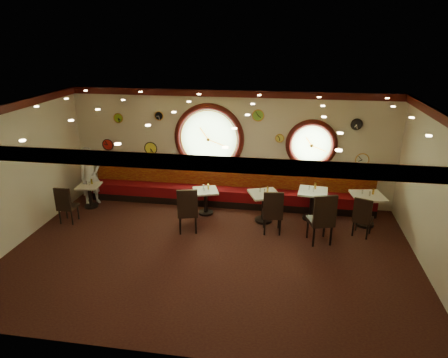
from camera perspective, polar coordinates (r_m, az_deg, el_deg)
floor at (r=9.05m, az=-1.92°, el=-10.65°), size 9.00×6.00×0.00m
ceiling at (r=7.89m, az=-2.20°, el=9.68°), size 9.00×6.00×0.02m
wall_back at (r=11.14m, az=0.91°, el=4.44°), size 9.00×0.02×3.20m
wall_front at (r=5.73m, az=-7.92°, el=-12.16°), size 9.00×0.02×3.20m
wall_left at (r=10.17m, az=-27.80°, el=0.43°), size 0.02×6.00×3.20m
wall_right at (r=8.72m, az=28.41°, el=-2.77°), size 0.02×6.00×3.20m
molding_back at (r=10.77m, az=0.91°, el=12.11°), size 9.00×0.10×0.18m
molding_front at (r=5.13m, az=-8.57°, el=2.51°), size 9.00×0.10×0.18m
molding_left at (r=9.79m, az=-29.02°, el=8.74°), size 0.10×6.00×0.18m
banquette_base at (r=11.39m, az=0.66°, el=-3.22°), size 8.00×0.55×0.20m
banquette_seat at (r=11.29m, az=0.67°, el=-2.06°), size 8.00×0.55×0.30m
banquette_back at (r=11.35m, az=0.84°, el=0.23°), size 8.00×0.10×0.55m
porthole_left_glass at (r=11.17m, az=-2.15°, el=5.80°), size 1.66×0.02×1.66m
porthole_left_frame at (r=11.15m, az=-2.17°, el=5.78°), size 1.98×0.18×1.98m
porthole_left_ring at (r=11.12m, az=-2.20°, el=5.74°), size 1.61×0.03×1.61m
porthole_right_glass at (r=11.00m, az=12.37°, el=4.83°), size 1.10×0.02×1.10m
porthole_right_frame at (r=10.98m, az=12.37°, el=4.81°), size 1.38×0.18×1.38m
porthole_right_ring at (r=10.95m, az=12.38°, el=4.77°), size 1.09×0.03×1.09m
wall_clock_0 at (r=10.95m, az=18.41°, el=7.43°), size 0.28×0.03×0.28m
wall_clock_1 at (r=11.35m, az=-9.27°, el=8.90°), size 0.24×0.03×0.24m
wall_clock_2 at (r=11.22m, az=19.13°, el=2.61°), size 0.34×0.03×0.34m
wall_clock_3 at (r=10.91m, az=7.96°, el=5.80°), size 0.22×0.03×0.22m
wall_clock_4 at (r=10.80m, az=4.90°, el=9.04°), size 0.30×0.03×0.30m
wall_clock_5 at (r=12.14m, az=-16.25°, el=4.73°), size 0.32×0.03×0.32m
wall_clock_6 at (r=11.63m, az=-8.45°, el=2.85°), size 0.20×0.03×0.20m
wall_clock_7 at (r=11.67m, az=-10.41°, el=4.33°), size 0.36×0.03×0.36m
wall_clock_8 at (r=11.80m, az=-14.85°, el=8.42°), size 0.26×0.03×0.26m
wall_clock_9 at (r=11.13m, az=5.20°, el=2.20°), size 0.24×0.03×0.24m
table_a at (r=11.74m, az=-18.62°, el=-1.94°), size 0.67×0.67×0.66m
table_b at (r=10.72m, az=-2.63°, el=-2.85°), size 0.80×0.80×0.69m
table_c at (r=10.32m, az=5.75°, el=-3.51°), size 0.94×0.94×0.79m
table_d at (r=10.65m, az=12.49°, el=-3.11°), size 0.80×0.80×0.80m
table_e at (r=10.69m, az=19.70°, el=-3.67°), size 0.87×0.87×0.83m
chair_a at (r=10.91m, az=-21.72°, el=-3.18°), size 0.42×0.42×0.62m
chair_b at (r=9.68m, az=-5.24°, el=-4.09°), size 0.60×0.60×0.72m
chair_c at (r=9.66m, az=6.99°, el=-4.35°), size 0.52×0.52×0.70m
chair_d at (r=9.37m, az=13.90°, el=-5.12°), size 0.66×0.66×0.78m
chair_e at (r=10.05m, az=19.20°, el=-4.83°), size 0.55×0.55×0.62m
condiment_a_salt at (r=11.70m, az=-19.05°, el=-0.51°), size 0.04×0.04×0.10m
condiment_b_salt at (r=10.68m, az=-2.96°, el=-1.15°), size 0.04×0.04×0.11m
condiment_c_salt at (r=10.25m, az=5.17°, el=-1.59°), size 0.04×0.04×0.10m
condiment_d_salt at (r=10.57m, az=12.08°, el=-1.26°), size 0.03×0.03×0.09m
condiment_a_pepper at (r=11.63m, az=-18.70°, el=-0.60°), size 0.04×0.04×0.10m
condiment_b_pepper at (r=10.58m, az=-2.85°, el=-1.45°), size 0.03×0.03×0.09m
condiment_c_pepper at (r=10.17m, az=5.82°, el=-1.77°), size 0.04×0.04×0.11m
condiment_d_pepper at (r=10.45m, az=12.66°, el=-1.53°), size 0.04×0.04×0.10m
condiment_a_bottle at (r=11.69m, az=-18.38°, el=-0.34°), size 0.05×0.05×0.15m
condiment_b_bottle at (r=10.64m, az=-2.25°, el=-1.12°), size 0.05×0.05×0.14m
condiment_c_bottle at (r=10.20m, az=6.24°, el=-1.50°), size 0.06×0.06×0.18m
condiment_d_bottle at (r=10.63m, az=12.91°, el=-0.95°), size 0.06×0.06×0.18m
condiment_e_salt at (r=10.58m, az=19.17°, el=-1.75°), size 0.04×0.04×0.11m
condiment_e_pepper at (r=10.51m, az=20.12°, el=-1.99°), size 0.04×0.04×0.11m
condiment_e_bottle at (r=10.63m, az=20.55°, el=-1.67°), size 0.05×0.05×0.15m
waiter at (r=11.81m, az=-18.54°, el=0.41°), size 0.69×0.73×1.67m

